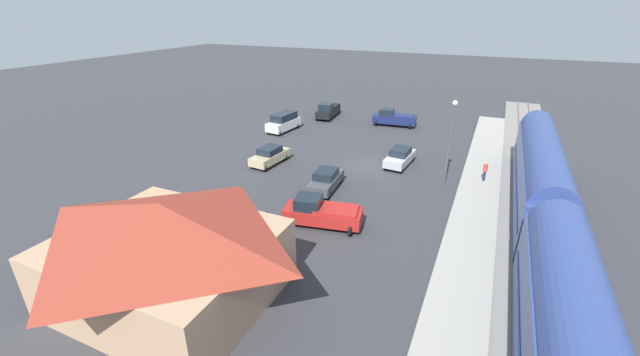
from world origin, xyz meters
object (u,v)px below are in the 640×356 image
object	(u,v)px
pedestrian_on_platform	(485,170)
sedan_tan	(270,155)
station_building	(166,249)
light_pole_near_platform	(451,134)
pickup_navy	(394,118)
pickup_red	(321,212)
sedan_silver	(400,157)
sedan_charcoal	(326,180)
pickup_black	(328,110)
suv_white	(284,122)

from	to	relation	value
pedestrian_on_platform	sedan_tan	xyz separation A→B (m)	(19.29, 3.57, -0.40)
station_building	pedestrian_on_platform	world-z (taller)	station_building
pedestrian_on_platform	light_pole_near_platform	bearing A→B (deg)	34.01
sedan_tan	pickup_navy	world-z (taller)	pickup_navy
pickup_red	sedan_silver	bearing A→B (deg)	-99.62
station_building	sedan_charcoal	xyz separation A→B (m)	(-2.22, -15.38, -1.96)
pickup_red	pickup_navy	bearing A→B (deg)	-86.19
pickup_black	sedan_silver	xyz separation A→B (m)	(-13.31, 13.53, -0.15)
station_building	sedan_tan	distance (m)	19.27
pickup_black	sedan_silver	bearing A→B (deg)	134.54
pedestrian_on_platform	pickup_black	world-z (taller)	pickup_black
sedan_charcoal	pickup_navy	bearing A→B (deg)	-90.77
suv_white	pickup_navy	bearing A→B (deg)	-146.45
pedestrian_on_platform	suv_white	world-z (taller)	suv_white
pickup_navy	pickup_red	bearing A→B (deg)	93.81
sedan_charcoal	pickup_red	world-z (taller)	pickup_red
sedan_silver	pickup_red	xyz separation A→B (m)	(2.28, 13.46, 0.15)
station_building	light_pole_near_platform	size ratio (longest dim) A/B	1.49
pickup_red	light_pole_near_platform	distance (m)	12.85
pickup_black	light_pole_near_platform	size ratio (longest dim) A/B	0.75
station_building	sedan_charcoal	distance (m)	15.66
pickup_black	light_pole_near_platform	xyz separation A→B (m)	(-17.95, 16.81, 3.68)
sedan_tan	sedan_silver	distance (m)	12.57
pedestrian_on_platform	pickup_red	distance (m)	15.78
station_building	pickup_black	xyz separation A→B (m)	(6.75, -36.82, -1.82)
pickup_black	pickup_navy	distance (m)	9.26
suv_white	light_pole_near_platform	world-z (taller)	light_pole_near_platform
sedan_charcoal	pickup_navy	distance (m)	21.16
pickup_red	sedan_charcoal	bearing A→B (deg)	-69.64
pickup_black	pickup_navy	xyz separation A→B (m)	(-9.25, 0.28, 0.00)
sedan_tan	sedan_silver	world-z (taller)	same
station_building	pickup_black	size ratio (longest dim) A/B	2.00
station_building	suv_white	world-z (taller)	station_building
suv_white	pickup_red	distance (m)	23.26
suv_white	pickup_navy	distance (m)	14.07
pickup_black	sedan_tan	xyz separation A→B (m)	(-1.70, 18.33, -0.15)
suv_white	sedan_silver	size ratio (longest dim) A/B	1.09
pedestrian_on_platform	light_pole_near_platform	world-z (taller)	light_pole_near_platform
sedan_charcoal	pickup_navy	size ratio (longest dim) A/B	0.83
sedan_silver	pickup_navy	bearing A→B (deg)	-72.95
pedestrian_on_platform	suv_white	size ratio (longest dim) A/B	0.34
station_building	pickup_black	world-z (taller)	station_building
light_pole_near_platform	sedan_silver	bearing A→B (deg)	-35.27
suv_white	pickup_black	bearing A→B (deg)	-107.09
station_building	pickup_red	xyz separation A→B (m)	(-4.28, -9.82, -1.82)
sedan_charcoal	suv_white	distance (m)	17.61
sedan_tan	pickup_navy	size ratio (longest dim) A/B	0.84
suv_white	station_building	bearing A→B (deg)	107.80
sedan_tan	sedan_silver	size ratio (longest dim) A/B	1.00
sedan_charcoal	suv_white	world-z (taller)	suv_white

